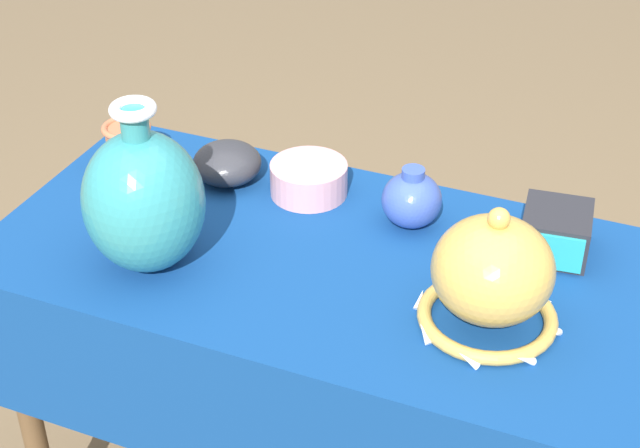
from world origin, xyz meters
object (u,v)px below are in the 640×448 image
at_px(pot_squat_rose, 309,179).
at_px(cup_wide_terracotta, 128,145).
at_px(mosaic_tile_box, 556,232).
at_px(vase_tall_bulbous, 144,200).
at_px(jar_round_cobalt, 412,199).
at_px(vase_dome_bell, 492,277).
at_px(bowl_shallow_charcoal, 227,163).

bearing_deg(pot_squat_rose, cup_wide_terracotta, -172.46).
bearing_deg(mosaic_tile_box, cup_wide_terracotta, 176.02).
xyz_separation_m(vase_tall_bulbous, cup_wide_terracotta, (-0.19, 0.25, -0.07)).
bearing_deg(jar_round_cobalt, vase_dome_bell, -48.07).
relative_size(vase_dome_bell, jar_round_cobalt, 2.04).
relative_size(vase_tall_bulbous, bowl_shallow_charcoal, 2.29).
xyz_separation_m(mosaic_tile_box, bowl_shallow_charcoal, (-0.61, -0.00, -0.00)).
bearing_deg(cup_wide_terracotta, pot_squat_rose, 7.54).
height_order(mosaic_tile_box, pot_squat_rose, mosaic_tile_box).
distance_m(mosaic_tile_box, cup_wide_terracotta, 0.80).
bearing_deg(cup_wide_terracotta, vase_tall_bulbous, -52.62).
bearing_deg(mosaic_tile_box, bowl_shallow_charcoal, 173.90).
height_order(jar_round_cobalt, pot_squat_rose, jar_round_cobalt).
bearing_deg(cup_wide_terracotta, vase_dome_bell, -14.40).
xyz_separation_m(vase_dome_bell, cup_wide_terracotta, (-0.75, 0.19, -0.04)).
bearing_deg(vase_tall_bulbous, bowl_shallow_charcoal, 90.23).
relative_size(vase_dome_bell, bowl_shallow_charcoal, 1.76).
relative_size(vase_tall_bulbous, jar_round_cobalt, 2.66).
xyz_separation_m(vase_tall_bulbous, jar_round_cobalt, (0.36, 0.28, -0.07)).
bearing_deg(pot_squat_rose, jar_round_cobalt, -6.98).
xyz_separation_m(vase_dome_bell, jar_round_cobalt, (-0.19, 0.21, -0.04)).
height_order(vase_tall_bulbous, bowl_shallow_charcoal, vase_tall_bulbous).
bearing_deg(bowl_shallow_charcoal, vase_tall_bulbous, -89.77).
bearing_deg(vase_dome_bell, pot_squat_rose, 148.94).
xyz_separation_m(mosaic_tile_box, pot_squat_rose, (-0.45, 0.01, -0.01)).
height_order(jar_round_cobalt, cup_wide_terracotta, jar_round_cobalt).
bearing_deg(vase_tall_bulbous, jar_round_cobalt, 37.31).
relative_size(mosaic_tile_box, bowl_shallow_charcoal, 1.06).
distance_m(vase_dome_bell, cup_wide_terracotta, 0.77).
distance_m(mosaic_tile_box, pot_squat_rose, 0.45).
distance_m(pot_squat_rose, cup_wide_terracotta, 0.36).
bearing_deg(vase_dome_bell, mosaic_tile_box, 75.87).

